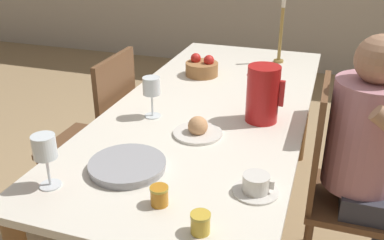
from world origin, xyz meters
TOP-DOWN VIEW (x-y plane):
  - ground_plane at (0.00, 0.00)m, footprint 20.00×20.00m
  - dining_table at (0.00, 0.00)m, footprint 0.87×2.03m
  - chair_person_side at (0.62, -0.10)m, footprint 0.42×0.42m
  - chair_opposite at (-0.62, -0.02)m, footprint 0.42×0.42m
  - person_seated at (0.71, -0.12)m, footprint 0.39×0.41m
  - red_pitcher at (0.25, -0.11)m, footprint 0.16×0.14m
  - wine_glass_water at (-0.21, -0.22)m, footprint 0.08×0.08m
  - wine_glass_juice at (-0.31, -0.83)m, footprint 0.08×0.08m
  - teacup_near_person at (0.33, -0.65)m, footprint 0.15×0.15m
  - serving_tray at (-0.12, -0.66)m, footprint 0.27×0.27m
  - bread_plate at (0.03, -0.33)m, footprint 0.20×0.20m
  - jam_jar_amber at (0.22, -0.89)m, footprint 0.06×0.06m
  - jam_jar_red at (0.06, -0.81)m, footprint 0.06×0.06m
  - fruit_bowl at (-0.17, 0.37)m, footprint 0.18×0.18m
  - candlestick_tall at (0.20, 0.75)m, footprint 0.06×0.06m

SIDE VIEW (x-z plane):
  - ground_plane at x=0.00m, z-range 0.00..0.00m
  - chair_person_side at x=0.62m, z-range 0.02..0.97m
  - chair_opposite at x=-0.62m, z-range 0.02..0.97m
  - dining_table at x=0.00m, z-range 0.28..1.04m
  - person_seated at x=0.71m, z-range 0.11..1.27m
  - serving_tray at x=-0.12m, z-range 0.76..0.79m
  - bread_plate at x=0.03m, z-range 0.74..0.82m
  - teacup_near_person at x=0.33m, z-range 0.75..0.82m
  - jam_jar_amber at x=0.22m, z-range 0.76..0.82m
  - jam_jar_red at x=0.06m, z-range 0.76..0.82m
  - fruit_bowl at x=-0.17m, z-range 0.74..0.86m
  - red_pitcher at x=0.25m, z-range 0.76..1.00m
  - wine_glass_juice at x=-0.31m, z-range 0.80..0.98m
  - wine_glass_water at x=-0.21m, z-range 0.80..0.98m
  - candlestick_tall at x=0.20m, z-range 0.72..1.10m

